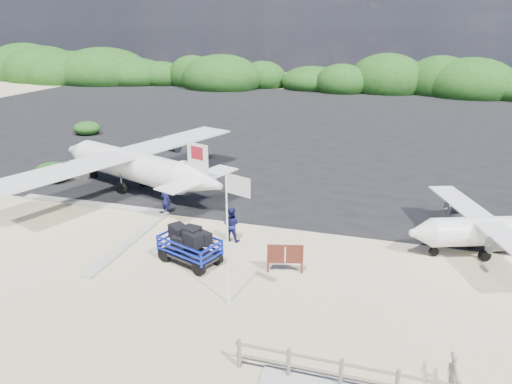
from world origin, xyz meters
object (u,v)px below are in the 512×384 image
Objects in this scene: aircraft_small at (253,114)px; baggage_cart at (191,263)px; crew_a at (166,200)px; flagpole at (229,303)px; signboard at (285,272)px; crew_b at (231,225)px.

baggage_cart is at bearing 82.43° from aircraft_small.
crew_a is at bearing 146.61° from baggage_cart.
flagpole is 3.10m from signboard.
flagpole is 3.08× the size of crew_b.
aircraft_small is (-3.73, 29.05, -0.75)m from crew_a.
baggage_cart is 2.83m from crew_b.
baggage_cart is 1.89× the size of crew_a.
signboard is (4.09, 0.32, 0.00)m from baggage_cart.
baggage_cart reaches higher than signboard.
aircraft_small is at bearing -73.53° from crew_b.
signboard is 35.25m from aircraft_small.
crew_a is (-3.46, 4.66, 0.75)m from baggage_cart.
crew_b is (4.48, -2.16, 0.09)m from crew_a.
crew_a is (-6.07, 7.06, 0.75)m from flagpole.
aircraft_small is (-7.19, 33.72, 0.00)m from baggage_cart.
signboard is 0.22× the size of aircraft_small.
baggage_cart is 3.54m from flagpole.
baggage_cart is 34.48m from aircraft_small.
crew_b is 0.23× the size of aircraft_small.
signboard is at bearing 24.53° from baggage_cart.
flagpole is at bearing 138.78° from crew_a.
aircraft_small reaches higher than baggage_cart.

